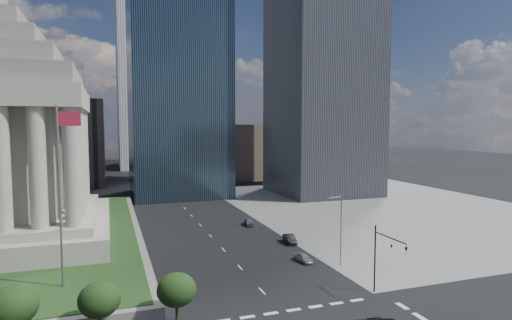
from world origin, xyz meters
name	(u,v)px	position (x,y,z in m)	size (l,w,h in m)	color
ground	(170,192)	(0.00, 100.00, 0.00)	(500.00, 500.00, 0.00)	black
sidewalk_ne	(384,207)	(46.00, 60.00, 0.01)	(68.00, 90.00, 0.03)	slate
flagpole	(61,186)	(-21.83, 24.00, 13.11)	(2.52, 0.24, 20.00)	slate
midrise_glass	(178,89)	(2.00, 95.00, 30.00)	(26.00, 26.00, 60.00)	black
highrise_ne	(323,19)	(42.00, 85.00, 50.00)	(26.00, 28.00, 100.00)	black
building_filler_ne	(243,151)	(32.00, 130.00, 10.00)	(20.00, 30.00, 20.00)	brown
building_filler_nw	(67,142)	(-30.00, 130.00, 14.00)	(24.00, 30.00, 28.00)	brown
traffic_signal_ne	(384,253)	(12.50, 13.70, 5.25)	(0.30, 5.74, 8.00)	black
street_lamp_north	(340,226)	(13.33, 25.00, 5.66)	(2.13, 0.22, 10.00)	slate
parked_sedan_near	(304,258)	(9.41, 28.36, 0.61)	(3.57, 1.44, 1.22)	#94989C
parked_sedan_mid	(290,239)	(11.50, 38.10, 0.70)	(1.48, 4.25, 1.40)	black
parked_sedan_far	(249,222)	(9.00, 52.36, 0.68)	(1.60, 3.97, 1.35)	slate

